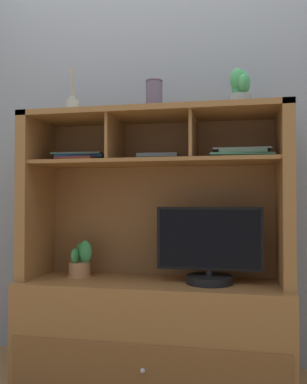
% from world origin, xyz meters
% --- Properties ---
extents(floor_plane, '(6.00, 6.00, 0.02)m').
position_xyz_m(floor_plane, '(0.00, 0.00, -0.01)').
color(floor_plane, olive).
rests_on(floor_plane, ground).
extents(back_wall, '(6.00, 0.02, 2.80)m').
position_xyz_m(back_wall, '(0.00, 0.28, 1.40)').
color(back_wall, gray).
rests_on(back_wall, ground).
extents(media_console, '(1.43, 0.53, 1.44)m').
position_xyz_m(media_console, '(0.00, 0.01, 0.43)').
color(media_console, olive).
rests_on(media_console, ground).
extents(tv_monitor, '(0.55, 0.24, 0.40)m').
position_xyz_m(tv_monitor, '(0.30, -0.03, 0.69)').
color(tv_monitor, black).
rests_on(tv_monitor, media_console).
extents(potted_orchid, '(0.14, 0.14, 0.21)m').
position_xyz_m(potted_orchid, '(-0.43, 0.02, 0.59)').
color(potted_orchid, '#B67C51').
rests_on(potted_orchid, media_console).
extents(magazine_stack_left, '(0.35, 0.27, 0.05)m').
position_xyz_m(magazine_stack_left, '(0.46, -0.01, 1.19)').
color(magazine_stack_left, slate).
rests_on(magazine_stack_left, media_console).
extents(magazine_stack_centre, '(0.27, 0.23, 0.03)m').
position_xyz_m(magazine_stack_centre, '(0.02, 0.03, 1.19)').
color(magazine_stack_centre, '#456F61').
rests_on(magazine_stack_centre, media_console).
extents(magazine_stack_right, '(0.30, 0.25, 0.05)m').
position_xyz_m(magazine_stack_right, '(-0.44, 0.05, 1.20)').
color(magazine_stack_right, slate).
rests_on(magazine_stack_right, media_console).
extents(diffuser_bottle, '(0.08, 0.08, 0.28)m').
position_xyz_m(diffuser_bottle, '(-0.46, -0.01, 1.48)').
color(diffuser_bottle, '#B3B6AA').
rests_on(diffuser_bottle, media_console).
extents(potted_succulent, '(0.13, 0.14, 0.21)m').
position_xyz_m(potted_succulent, '(0.47, -0.00, 1.54)').
color(potted_succulent, gray).
rests_on(potted_succulent, media_console).
extents(ceramic_vase, '(0.10, 0.10, 0.18)m').
position_xyz_m(ceramic_vase, '(0.00, 0.02, 1.53)').
color(ceramic_vase, '#5E5065').
rests_on(ceramic_vase, media_console).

